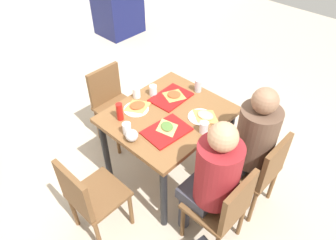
{
  "coord_description": "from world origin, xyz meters",
  "views": [
    {
      "loc": [
        -1.52,
        -1.44,
        2.52
      ],
      "look_at": [
        0.0,
        0.0,
        0.7
      ],
      "focal_mm": 33.61,
      "sensor_mm": 36.0,
      "label": 1
    }
  ],
  "objects": [
    {
      "name": "plastic_cup_d",
      "position": [
        0.1,
        0.28,
        0.83
      ],
      "size": [
        0.07,
        0.07,
        0.1
      ],
      "primitive_type": "cylinder",
      "color": "white",
      "rests_on": "main_table"
    },
    {
      "name": "chair_left_end",
      "position": [
        -0.89,
        0.0,
        0.49
      ],
      "size": [
        0.4,
        0.4,
        0.84
      ],
      "color": "brown",
      "rests_on": "ground_plane"
    },
    {
      "name": "pizza_slice_b",
      "position": [
        0.21,
        0.12,
        0.8
      ],
      "size": [
        0.22,
        0.22,
        0.02
      ],
      "color": "#C68C47",
      "rests_on": "tray_red_far"
    },
    {
      "name": "plastic_cup_c",
      "position": [
        -0.41,
        0.07,
        0.83
      ],
      "size": [
        0.07,
        0.07,
        0.1
      ],
      "primitive_type": "cylinder",
      "color": "white",
      "rests_on": "main_table"
    },
    {
      "name": "tray_red_near",
      "position": [
        -0.18,
        -0.15,
        0.79
      ],
      "size": [
        0.38,
        0.29,
        0.02
      ],
      "primitive_type": "cube",
      "rotation": [
        0.0,
        0.0,
        -0.09
      ],
      "color": "#B21414",
      "rests_on": "main_table"
    },
    {
      "name": "paper_plate_near_edge",
      "position": [
        0.15,
        -0.24,
        0.78
      ],
      "size": [
        0.22,
        0.22,
        0.01
      ],
      "primitive_type": "cylinder",
      "color": "white",
      "rests_on": "main_table"
    },
    {
      "name": "plastic_cup_a",
      "position": [
        -0.03,
        0.37,
        0.83
      ],
      "size": [
        0.07,
        0.07,
        0.1
      ],
      "primitive_type": "cylinder",
      "color": "white",
      "rests_on": "main_table"
    },
    {
      "name": "pizza_slice_a",
      "position": [
        -0.15,
        -0.13,
        0.8
      ],
      "size": [
        0.2,
        0.22,
        0.02
      ],
      "color": "#DBAD60",
      "rests_on": "tray_red_near"
    },
    {
      "name": "soda_can",
      "position": [
        0.43,
        0.02,
        0.84
      ],
      "size": [
        0.07,
        0.07,
        0.12
      ],
      "primitive_type": "cylinder",
      "color": "#B7BCC6",
      "rests_on": "main_table"
    },
    {
      "name": "pizza_slice_c",
      "position": [
        -0.12,
        0.25,
        0.8
      ],
      "size": [
        0.24,
        0.22,
        0.02
      ],
      "color": "#C68C47",
      "rests_on": "paper_plate_center"
    },
    {
      "name": "foil_bundle",
      "position": [
        -0.43,
        -0.02,
        0.83
      ],
      "size": [
        0.1,
        0.1,
        0.1
      ],
      "primitive_type": "sphere",
      "color": "silver",
      "rests_on": "main_table"
    },
    {
      "name": "pizza_slice_d",
      "position": [
        0.18,
        -0.27,
        0.8
      ],
      "size": [
        0.16,
        0.21,
        0.02
      ],
      "color": "#C68C47",
      "rests_on": "paper_plate_near_edge"
    },
    {
      "name": "paper_plate_center",
      "position": [
        -0.15,
        0.24,
        0.78
      ],
      "size": [
        0.22,
        0.22,
        0.01
      ],
      "primitive_type": "cylinder",
      "color": "white",
      "rests_on": "main_table"
    },
    {
      "name": "main_table",
      "position": [
        0.0,
        0.0,
        0.67
      ],
      "size": [
        1.02,
        0.87,
        0.78
      ],
      "color": "brown",
      "rests_on": "ground_plane"
    },
    {
      "name": "tray_red_far",
      "position": [
        0.18,
        0.13,
        0.79
      ],
      "size": [
        0.37,
        0.28,
        0.02
      ],
      "primitive_type": "cube",
      "rotation": [
        0.0,
        0.0,
        0.04
      ],
      "color": "#B21414",
      "rests_on": "main_table"
    },
    {
      "name": "person_in_red",
      "position": [
        -0.25,
        -0.68,
        0.73
      ],
      "size": [
        0.32,
        0.42,
        1.25
      ],
      "color": "#383842",
      "rests_on": "ground_plane"
    },
    {
      "name": "chair_near_left",
      "position": [
        -0.25,
        -0.82,
        0.49
      ],
      "size": [
        0.4,
        0.4,
        0.84
      ],
      "color": "brown",
      "rests_on": "ground_plane"
    },
    {
      "name": "ground_plane",
      "position": [
        0.0,
        0.0,
        -0.01
      ],
      "size": [
        10.0,
        10.0,
        0.02
      ],
      "primitive_type": "cube",
      "color": "#B7A893"
    },
    {
      "name": "person_in_brown_jacket",
      "position": [
        0.25,
        -0.68,
        0.73
      ],
      "size": [
        0.32,
        0.42,
        1.25
      ],
      "color": "#383842",
      "rests_on": "ground_plane"
    },
    {
      "name": "chair_far_side",
      "position": [
        0.0,
        0.82,
        0.49
      ],
      "size": [
        0.4,
        0.4,
        0.84
      ],
      "color": "brown",
      "rests_on": "ground_plane"
    },
    {
      "name": "plastic_cup_b",
      "position": [
        0.03,
        -0.37,
        0.83
      ],
      "size": [
        0.07,
        0.07,
        0.1
      ],
      "primitive_type": "cylinder",
      "color": "white",
      "rests_on": "main_table"
    },
    {
      "name": "condiment_bottle",
      "position": [
        -0.33,
        0.24,
        0.86
      ],
      "size": [
        0.06,
        0.06,
        0.16
      ],
      "primitive_type": "cylinder",
      "color": "red",
      "rests_on": "main_table"
    },
    {
      "name": "chair_near_right",
      "position": [
        0.25,
        -0.82,
        0.49
      ],
      "size": [
        0.4,
        0.4,
        0.84
      ],
      "color": "brown",
      "rests_on": "ground_plane"
    }
  ]
}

